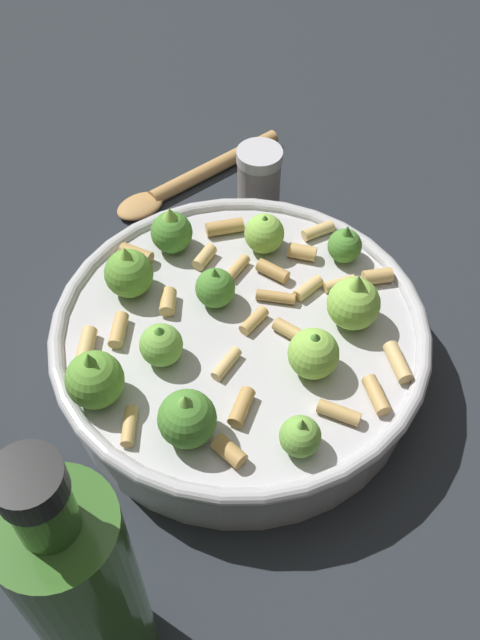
# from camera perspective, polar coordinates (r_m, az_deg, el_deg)

# --- Properties ---
(ground_plane) EXTENTS (2.40, 2.40, 0.00)m
(ground_plane) POSITION_cam_1_polar(r_m,az_deg,el_deg) (0.62, 0.00, -3.90)
(ground_plane) COLOR #23282D
(cooking_pan) EXTENTS (0.31, 0.31, 0.11)m
(cooking_pan) POSITION_cam_1_polar(r_m,az_deg,el_deg) (0.59, -0.12, -1.78)
(cooking_pan) COLOR #B7B7BC
(cooking_pan) RESTS_ON ground
(pepper_shaker) EXTENTS (0.05, 0.05, 0.08)m
(pepper_shaker) POSITION_cam_1_polar(r_m,az_deg,el_deg) (0.73, 1.51, 10.94)
(pepper_shaker) COLOR gray
(pepper_shaker) RESTS_ON ground
(olive_oil_bottle) EXTENTS (0.06, 0.06, 0.25)m
(olive_oil_bottle) POSITION_cam_1_polar(r_m,az_deg,el_deg) (0.43, -12.35, -20.42)
(olive_oil_bottle) COLOR #336023
(olive_oil_bottle) RESTS_ON ground
(wooden_spoon) EXTENTS (0.10, 0.20, 0.02)m
(wooden_spoon) POSITION_cam_1_polar(r_m,az_deg,el_deg) (0.79, -3.98, 11.14)
(wooden_spoon) COLOR #B2844C
(wooden_spoon) RESTS_ON ground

